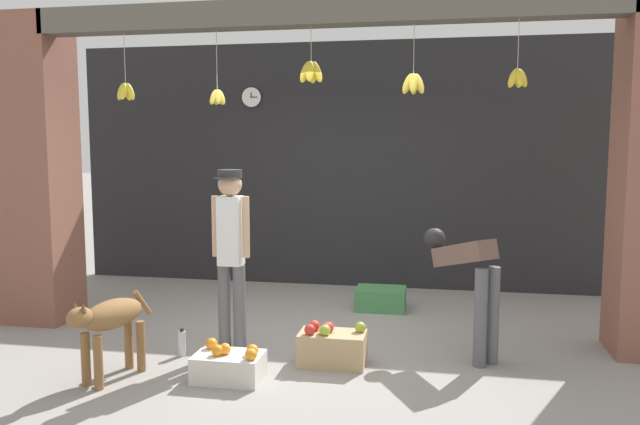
# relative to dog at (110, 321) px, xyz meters

# --- Properties ---
(ground_plane) EXTENTS (60.00, 60.00, 0.00)m
(ground_plane) POSITION_rel_dog_xyz_m (1.40, 1.15, -0.47)
(ground_plane) COLOR gray
(shop_back_wall) EXTENTS (7.31, 0.12, 3.15)m
(shop_back_wall) POSITION_rel_dog_xyz_m (1.40, 3.66, 1.10)
(shop_back_wall) COLOR #232326
(shop_back_wall) RESTS_ON ground_plane
(shop_pillar_left) EXTENTS (0.70, 0.60, 3.15)m
(shop_pillar_left) POSITION_rel_dog_xyz_m (-1.60, 1.45, 1.10)
(shop_pillar_left) COLOR brown
(shop_pillar_left) RESTS_ON ground_plane
(storefront_awning) EXTENTS (5.41, 0.29, 0.94)m
(storefront_awning) POSITION_rel_dog_xyz_m (1.40, 1.27, 2.53)
(storefront_awning) COLOR #5B564C
(dog) EXTENTS (0.41, 0.82, 0.69)m
(dog) POSITION_rel_dog_xyz_m (0.00, 0.00, 0.00)
(dog) COLOR olive
(dog) RESTS_ON ground_plane
(shopkeeper) EXTENTS (0.34, 0.27, 1.64)m
(shopkeeper) POSITION_rel_dog_xyz_m (0.75, 0.76, 0.49)
(shopkeeper) COLOR #56565B
(shopkeeper) RESTS_ON ground_plane
(worker_stooping) EXTENTS (0.65, 0.71, 1.09)m
(worker_stooping) POSITION_rel_dog_xyz_m (2.79, 1.06, 0.25)
(worker_stooping) COLOR #56565B
(worker_stooping) RESTS_ON ground_plane
(fruit_crate_oranges) EXTENTS (0.54, 0.35, 0.30)m
(fruit_crate_oranges) POSITION_rel_dog_xyz_m (0.92, 0.16, -0.35)
(fruit_crate_oranges) COLOR silver
(fruit_crate_oranges) RESTS_ON ground_plane
(fruit_crate_apples) EXTENTS (0.56, 0.33, 0.36)m
(fruit_crate_apples) POSITION_rel_dog_xyz_m (1.66, 0.66, -0.32)
(fruit_crate_apples) COLOR tan
(fruit_crate_apples) RESTS_ON ground_plane
(produce_box_green) EXTENTS (0.55, 0.39, 0.25)m
(produce_box_green) POSITION_rel_dog_xyz_m (1.91, 2.49, -0.35)
(produce_box_green) COLOR #42844C
(produce_box_green) RESTS_ON ground_plane
(water_bottle) EXTENTS (0.06, 0.06, 0.24)m
(water_bottle) POSITION_rel_dog_xyz_m (0.33, 0.63, -0.36)
(water_bottle) COLOR silver
(water_bottle) RESTS_ON ground_plane
(wall_clock) EXTENTS (0.27, 0.03, 0.27)m
(wall_clock) POSITION_rel_dog_xyz_m (0.10, 3.58, 1.99)
(wall_clock) COLOR black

